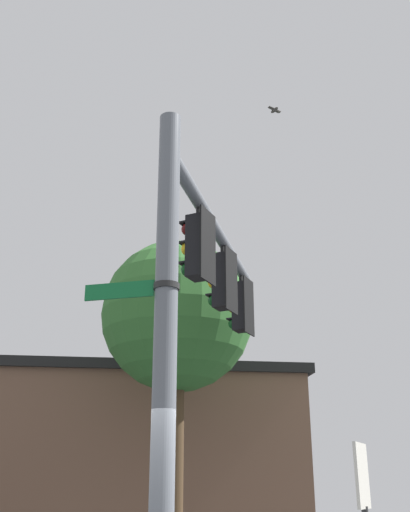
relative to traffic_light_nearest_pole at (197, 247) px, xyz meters
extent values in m
cylinder|color=slate|center=(-1.57, -0.34, -1.91)|extent=(0.30, 0.30, 6.64)
cylinder|color=slate|center=(1.27, 0.23, 0.81)|extent=(5.74, 1.35, 0.21)
cylinder|color=black|center=(0.00, -0.02, 0.61)|extent=(0.08, 0.08, 0.18)
cube|color=black|center=(0.00, -0.02, -0.01)|extent=(0.36, 0.30, 1.05)
sphere|color=#590F0F|center=(0.00, 0.17, 0.34)|extent=(0.22, 0.22, 0.22)
cube|color=black|center=(0.00, 0.19, 0.44)|extent=(0.24, 0.20, 0.03)
sphere|color=yellow|center=(0.00, 0.17, -0.01)|extent=(0.22, 0.22, 0.22)
cube|color=black|center=(0.00, 0.19, 0.09)|extent=(0.24, 0.20, 0.03)
sphere|color=#0F4C19|center=(0.00, 0.17, -0.36)|extent=(0.22, 0.22, 0.22)
cube|color=black|center=(0.00, 0.19, -0.26)|extent=(0.24, 0.20, 0.03)
cube|color=black|center=(0.00, -0.19, -0.01)|extent=(0.54, 0.03, 1.22)
cylinder|color=black|center=(1.77, 0.33, 0.61)|extent=(0.08, 0.08, 0.18)
cube|color=black|center=(1.77, 0.33, -0.01)|extent=(0.36, 0.30, 1.05)
sphere|color=#590F0F|center=(1.77, 0.52, 0.34)|extent=(0.22, 0.22, 0.22)
cube|color=black|center=(1.77, 0.54, 0.44)|extent=(0.24, 0.20, 0.03)
sphere|color=yellow|center=(1.77, 0.52, -0.01)|extent=(0.22, 0.22, 0.22)
cube|color=black|center=(1.77, 0.54, 0.09)|extent=(0.24, 0.20, 0.03)
sphere|color=#0F4C19|center=(1.77, 0.52, -0.36)|extent=(0.22, 0.22, 0.22)
cube|color=black|center=(1.77, 0.54, -0.26)|extent=(0.24, 0.20, 0.03)
cube|color=black|center=(1.77, 0.16, -0.01)|extent=(0.54, 0.03, 1.22)
cylinder|color=black|center=(3.53, 0.69, 0.61)|extent=(0.08, 0.08, 0.18)
cube|color=black|center=(3.53, 0.69, -0.01)|extent=(0.36, 0.30, 1.05)
sphere|color=#590F0F|center=(3.53, 0.87, 0.34)|extent=(0.22, 0.22, 0.22)
cube|color=black|center=(3.53, 0.89, 0.44)|extent=(0.24, 0.20, 0.03)
sphere|color=yellow|center=(3.53, 0.87, -0.01)|extent=(0.22, 0.22, 0.22)
cube|color=black|center=(3.53, 0.89, 0.09)|extent=(0.24, 0.20, 0.03)
sphere|color=#0F4C19|center=(3.53, 0.87, -0.36)|extent=(0.22, 0.22, 0.22)
cube|color=black|center=(3.53, 0.89, -0.26)|extent=(0.24, 0.20, 0.03)
cube|color=black|center=(3.53, 0.52, -0.01)|extent=(0.54, 0.03, 1.22)
cube|color=#147238|center=(-1.70, 0.31, -1.17)|extent=(0.22, 0.96, 0.22)
cube|color=white|center=(-1.70, 0.31, -1.17)|extent=(0.20, 0.96, 0.04)
cylinder|color=#262626|center=(-1.57, -0.34, -1.17)|extent=(0.34, 0.34, 0.08)
ellipsoid|color=#4C4742|center=(2.37, -0.63, 3.83)|extent=(0.19, 0.23, 0.07)
cube|color=#4C4742|center=(2.35, -0.62, 3.84)|extent=(0.25, 0.20, 0.06)
cube|color=#4C4742|center=(2.39, -0.64, 3.84)|extent=(0.25, 0.20, 0.04)
cube|color=brown|center=(10.00, 7.14, -2.81)|extent=(10.95, 11.95, 4.86)
cube|color=black|center=(13.03, 9.10, -2.56)|extent=(5.70, 8.07, 0.30)
cube|color=black|center=(10.00, 7.14, -0.23)|extent=(11.39, 12.43, 0.30)
cylinder|color=#4C3823|center=(5.25, 3.15, -3.04)|extent=(0.41, 0.41, 4.40)
sphere|color=#387533|center=(5.25, 3.15, 0.51)|extent=(3.86, 3.86, 3.86)
cube|color=silver|center=(-0.27, -2.39, -3.49)|extent=(0.60, 0.04, 0.76)
camera|label=1|loc=(-8.32, -4.11, -3.64)|focal=43.56mm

